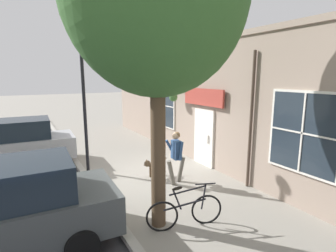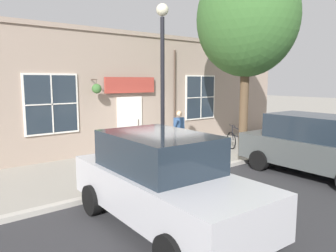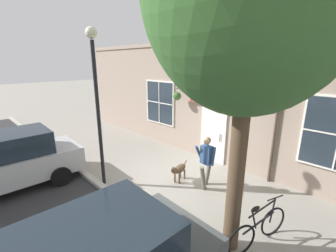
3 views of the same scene
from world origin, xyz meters
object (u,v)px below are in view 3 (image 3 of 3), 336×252
object	(u,v)px
leaning_bicycle	(258,228)
street_lamp	(96,87)
dog_on_leash	(179,169)
pedestrian_walking	(206,158)
parked_car_nearest_curb	(4,163)

from	to	relation	value
leaning_bicycle	street_lamp	xyz separation A→B (m)	(1.05, -4.59, 2.70)
dog_on_leash	leaning_bicycle	xyz separation A→B (m)	(0.74, 2.96, -0.05)
pedestrian_walking	parked_car_nearest_curb	world-z (taller)	parked_car_nearest_curb
parked_car_nearest_curb	leaning_bicycle	bearing A→B (deg)	117.57
parked_car_nearest_curb	street_lamp	distance (m)	3.60
pedestrian_walking	leaning_bicycle	xyz separation A→B (m)	(1.09, 2.16, -0.60)
parked_car_nearest_curb	dog_on_leash	bearing A→B (deg)	140.15
leaning_bicycle	street_lamp	size ratio (longest dim) A/B	0.36
leaning_bicycle	parked_car_nearest_curb	bearing A→B (deg)	-62.43
parked_car_nearest_curb	street_lamp	xyz separation A→B (m)	(-2.25, 1.75, 2.20)
dog_on_leash	parked_car_nearest_curb	bearing A→B (deg)	-39.85
street_lamp	parked_car_nearest_curb	bearing A→B (deg)	-37.79
pedestrian_walking	parked_car_nearest_curb	distance (m)	6.06
pedestrian_walking	street_lamp	size ratio (longest dim) A/B	0.35
pedestrian_walking	leaning_bicycle	size ratio (longest dim) A/B	0.97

